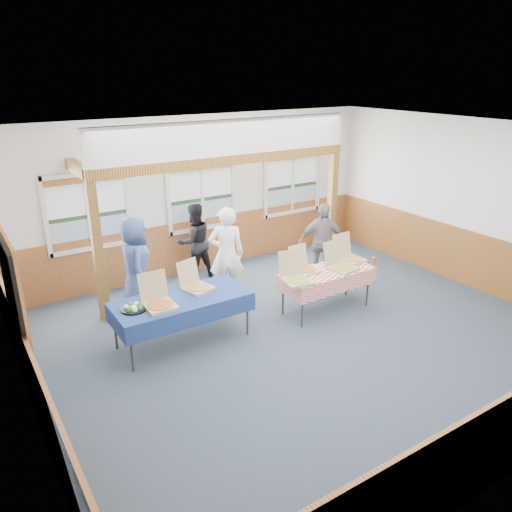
{
  "coord_description": "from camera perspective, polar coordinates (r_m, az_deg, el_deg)",
  "views": [
    {
      "loc": [
        -4.45,
        -5.53,
        4.04
      ],
      "look_at": [
        -0.26,
        1.0,
        1.11
      ],
      "focal_mm": 35.0,
      "sensor_mm": 36.0,
      "label": 1
    }
  ],
  "objects": [
    {
      "name": "wall_left",
      "position": [
        6.06,
        -25.58,
        -5.22
      ],
      "size": [
        0.0,
        8.0,
        8.0
      ],
      "primitive_type": "plane",
      "rotation": [
        1.57,
        0.0,
        1.57
      ],
      "color": "silver",
      "rests_on": "floor"
    },
    {
      "name": "floor",
      "position": [
        8.17,
        5.41,
        -9.05
      ],
      "size": [
        8.0,
        8.0,
        0.0
      ],
      "primitive_type": "plane",
      "color": "#293442",
      "rests_on": "ground"
    },
    {
      "name": "window_right",
      "position": [
        11.49,
        4.18,
        8.77
      ],
      "size": [
        1.56,
        0.1,
        1.46
      ],
      "color": "silver",
      "rests_on": "wall_back"
    },
    {
      "name": "wainscot_back",
      "position": [
        10.63,
        -6.04,
        1.41
      ],
      "size": [
        7.98,
        0.05,
        1.1
      ],
      "primitive_type": "cube",
      "color": "brown",
      "rests_on": "floor"
    },
    {
      "name": "pizza_box_e",
      "position": [
        8.79,
        9.7,
        -1.07
      ],
      "size": [
        0.5,
        0.58,
        0.46
      ],
      "rotation": [
        0.0,
        0.0,
        0.17
      ],
      "color": "tan",
      "rests_on": "table_right"
    },
    {
      "name": "man_blue",
      "position": [
        8.9,
        -13.55,
        -0.9
      ],
      "size": [
        0.72,
        0.93,
        1.7
      ],
      "primitive_type": "imported",
      "rotation": [
        0.0,
        0.0,
        1.34
      ],
      "color": "#37508A",
      "rests_on": "floor"
    },
    {
      "name": "wall_right",
      "position": [
        10.39,
        23.5,
        5.39
      ],
      "size": [
        0.0,
        8.0,
        8.0
      ],
      "primitive_type": "plane",
      "rotation": [
        1.57,
        0.0,
        -1.57
      ],
      "color": "silver",
      "rests_on": "floor"
    },
    {
      "name": "pizza_box_d",
      "position": [
        8.61,
        5.56,
        -1.34
      ],
      "size": [
        0.4,
        0.48,
        0.42
      ],
      "rotation": [
        0.0,
        0.0,
        0.04
      ],
      "color": "tan",
      "rests_on": "table_right"
    },
    {
      "name": "window_left",
      "position": [
        9.54,
        -18.69,
        5.26
      ],
      "size": [
        1.56,
        0.1,
        1.46
      ],
      "color": "silver",
      "rests_on": "wall_back"
    },
    {
      "name": "woman_white",
      "position": [
        9.03,
        -3.4,
        0.21
      ],
      "size": [
        0.76,
        0.65,
        1.77
      ],
      "primitive_type": "imported",
      "rotation": [
        0.0,
        0.0,
        2.71
      ],
      "color": "white",
      "rests_on": "floor"
    },
    {
      "name": "table_right",
      "position": [
        8.74,
        8.12,
        -2.04
      ],
      "size": [
        1.73,
        0.92,
        0.76
      ],
      "rotation": [
        0.0,
        0.0,
        -0.11
      ],
      "color": "#2D2D2D",
      "rests_on": "floor"
    },
    {
      "name": "window_mid",
      "position": [
        10.3,
        -6.23,
        7.32
      ],
      "size": [
        1.56,
        0.1,
        1.46
      ],
      "color": "silver",
      "rests_on": "wall_back"
    },
    {
      "name": "cross_beam",
      "position": [
        9.14,
        -3.08,
        10.9
      ],
      "size": [
        5.15,
        0.18,
        0.18
      ],
      "primitive_type": "cube",
      "color": "#583913",
      "rests_on": "post_left"
    },
    {
      "name": "woman_black",
      "position": [
        10.06,
        -7.05,
        1.65
      ],
      "size": [
        0.77,
        0.61,
        1.57
      ],
      "primitive_type": "imported",
      "rotation": [
        0.0,
        0.0,
        3.16
      ],
      "color": "black",
      "rests_on": "floor"
    },
    {
      "name": "pizza_box_a",
      "position": [
        7.45,
        -11.0,
        -5.25
      ],
      "size": [
        0.44,
        0.53,
        0.47
      ],
      "rotation": [
        0.0,
        0.0,
        -0.01
      ],
      "color": "tan",
      "rests_on": "table_left"
    },
    {
      "name": "post_left",
      "position": [
        8.55,
        -17.6,
        0.3
      ],
      "size": [
        0.15,
        0.15,
        2.4
      ],
      "primitive_type": "cube",
      "color": "#583913",
      "rests_on": "floor"
    },
    {
      "name": "pizza_box_f",
      "position": [
        9.2,
        10.66,
        -0.13
      ],
      "size": [
        0.45,
        0.54,
        0.46
      ],
      "rotation": [
        0.0,
        0.0,
        0.06
      ],
      "color": "tan",
      "rests_on": "table_right"
    },
    {
      "name": "pizza_box_c",
      "position": [
        8.18,
        4.64,
        -2.51
      ],
      "size": [
        0.5,
        0.58,
        0.47
      ],
      "rotation": [
        0.0,
        0.0,
        -0.15
      ],
      "color": "tan",
      "rests_on": "table_right"
    },
    {
      "name": "drink_glass",
      "position": [
        9.07,
        13.28,
        -0.59
      ],
      "size": [
        0.07,
        0.07,
        0.15
      ],
      "primitive_type": "cylinder",
      "color": "brown",
      "rests_on": "table_right"
    },
    {
      "name": "person_grey",
      "position": [
        9.93,
        7.49,
        1.5
      ],
      "size": [
        1.02,
        0.74,
        1.61
      ],
      "primitive_type": "imported",
      "rotation": [
        0.0,
        0.0,
        -0.42
      ],
      "color": "gray",
      "rests_on": "floor"
    },
    {
      "name": "post_right",
      "position": [
        10.85,
        8.63,
        5.28
      ],
      "size": [
        0.15,
        0.15,
        2.4
      ],
      "primitive_type": "cube",
      "color": "#583913",
      "rests_on": "floor"
    },
    {
      "name": "ceiling",
      "position": [
        7.15,
        6.29,
        13.84
      ],
      "size": [
        8.0,
        8.0,
        0.0
      ],
      "primitive_type": "plane",
      "rotation": [
        3.14,
        0.0,
        0.0
      ],
      "color": "white",
      "rests_on": "wall_back"
    },
    {
      "name": "pizza_box_b",
      "position": [
        7.94,
        -6.81,
        -3.35
      ],
      "size": [
        0.51,
        0.57,
        0.44
      ],
      "rotation": [
        0.0,
        0.0,
        0.27
      ],
      "color": "tan",
      "rests_on": "table_left"
    },
    {
      "name": "wall_back",
      "position": [
        10.36,
        -6.32,
        6.94
      ],
      "size": [
        8.0,
        0.0,
        8.0
      ],
      "primitive_type": "plane",
      "rotation": [
        1.57,
        0.0,
        0.0
      ],
      "color": "silver",
      "rests_on": "floor"
    },
    {
      "name": "table_left",
      "position": [
        7.73,
        -8.5,
        -5.09
      ],
      "size": [
        2.18,
        1.16,
        0.76
      ],
      "rotation": [
        0.0,
        0.0,
        0.12
      ],
      "color": "#2D2D2D",
      "rests_on": "floor"
    },
    {
      "name": "wainscot_right",
      "position": [
        10.67,
        22.63,
        -0.06
      ],
      "size": [
        0.05,
        6.98,
        1.1
      ],
      "primitive_type": "cube",
      "color": "brown",
      "rests_on": "floor"
    },
    {
      "name": "wainscot_left",
      "position": [
        6.55,
        -23.92,
        -13.49
      ],
      "size": [
        0.05,
        6.98,
        1.1
      ],
      "primitive_type": "cube",
      "color": "brown",
      "rests_on": "floor"
    },
    {
      "name": "veggie_tray",
      "position": [
        7.46,
        -13.79,
        -5.79
      ],
      "size": [
        0.38,
        0.38,
        0.09
      ],
      "color": "black",
      "rests_on": "table_left"
    },
    {
      "name": "cased_opening",
      "position": [
        7.1,
        -25.66,
        -6.39
      ],
      "size": [
        0.06,
        1.3,
        2.1
      ],
      "primitive_type": "cube",
      "color": "#2D2D2D",
      "rests_on": "wall_left"
    }
  ]
}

